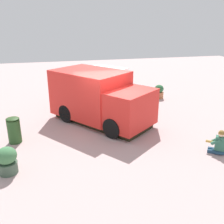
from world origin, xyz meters
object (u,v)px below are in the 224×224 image
person_customer (219,144)px  planter_flowering_near (159,92)px  planter_flowering_far (7,160)px  trash_bin (14,130)px  food_truck (99,99)px

person_customer → planter_flowering_near: 6.96m
person_customer → planter_flowering_near: (6.92, -0.72, 0.05)m
planter_flowering_far → planter_flowering_near: bearing=-50.7°
planter_flowering_near → trash_bin: 9.01m
person_customer → planter_flowering_near: size_ratio=1.09×
person_customer → trash_bin: bearing=69.8°
planter_flowering_near → person_customer: bearing=174.1°
planter_flowering_near → planter_flowering_far: bearing=129.3°
planter_flowering_far → trash_bin: size_ratio=0.85×
food_truck → person_customer: (-4.04, -3.56, -0.76)m
food_truck → planter_flowering_far: (-3.59, 3.63, -0.66)m
planter_flowering_near → planter_flowering_far: 10.22m
food_truck → planter_flowering_far: bearing=134.6°
person_customer → planter_flowering_far: (0.45, 7.19, 0.10)m
person_customer → planter_flowering_near: person_customer is taller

